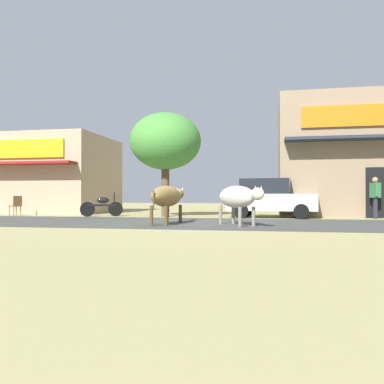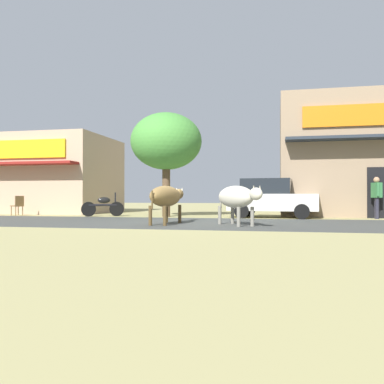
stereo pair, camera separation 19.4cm
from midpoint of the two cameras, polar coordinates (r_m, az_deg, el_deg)
ground at (r=14.03m, az=-2.69°, el=-4.28°), size 80.00×80.00×0.00m
asphalt_road at (r=14.03m, az=-2.69°, el=-4.27°), size 72.00×5.96×0.00m
storefront_left_cafe at (r=24.70m, az=-21.91°, el=2.17°), size 8.87×6.32×4.14m
storefront_right_club at (r=21.27m, az=23.96°, el=4.41°), size 8.93×6.32×5.47m
roadside_tree at (r=18.21m, az=-4.04°, el=7.01°), size 3.15×3.15×4.60m
parked_hatchback_car at (r=17.53m, az=10.61°, el=-0.79°), size 3.82×2.12×1.64m
parked_motorcycle at (r=18.70m, az=-12.73°, el=-1.88°), size 1.73×0.90×1.08m
cow_near_brown at (r=13.22m, az=-3.90°, el=-0.65°), size 0.86×2.81×1.24m
cow_far_dark at (r=12.65m, az=5.94°, el=-0.74°), size 1.77×2.30×1.23m
pedestrian_by_shop at (r=17.91m, az=23.96°, el=-0.28°), size 0.38×0.61×1.68m
cafe_chair_near_tree at (r=20.65m, az=-23.64°, el=-1.63°), size 0.57×0.57×0.92m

